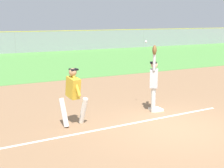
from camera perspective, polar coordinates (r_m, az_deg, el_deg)
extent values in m
plane|color=#936D4C|center=(9.53, 10.98, -7.69)|extent=(72.88, 72.88, 0.00)
cube|color=#549342|center=(23.62, -13.44, 3.73)|extent=(55.79, 14.58, 0.01)
cube|color=white|center=(8.68, -10.81, -9.61)|extent=(12.00, 0.56, 0.01)
cube|color=white|center=(11.13, 7.89, -4.54)|extent=(0.39, 0.39, 0.08)
cylinder|color=silver|center=(11.05, 7.42, -2.58)|extent=(0.21, 0.21, 0.85)
cylinder|color=silver|center=(10.86, 7.40, -2.84)|extent=(0.21, 0.21, 0.85)
cube|color=#B7B7B7|center=(10.80, 7.51, 1.02)|extent=(0.47, 0.51, 0.60)
sphere|color=#DBAD84|center=(10.72, 7.57, 3.41)|extent=(0.32, 0.32, 0.23)
cube|color=black|center=(10.71, 7.42, 3.82)|extent=(0.30, 0.29, 0.05)
cylinder|color=#B7B7B7|center=(10.48, 7.57, 4.08)|extent=(0.13, 0.13, 0.62)
cylinder|color=#B7B7B7|center=(10.96, 7.58, 2.77)|extent=(0.44, 0.55, 0.09)
ellipsoid|color=brown|center=(10.44, 7.62, 6.04)|extent=(0.28, 0.31, 0.32)
cylinder|color=white|center=(9.57, -5.16, -4.77)|extent=(0.21, 0.45, 0.85)
cylinder|color=white|center=(9.45, -8.60, -5.06)|extent=(0.21, 0.45, 0.85)
cube|color=gold|center=(9.33, -6.98, -0.64)|extent=(0.33, 0.55, 0.66)
sphere|color=tan|center=(9.24, -7.05, 2.12)|extent=(0.26, 0.26, 0.23)
cube|color=black|center=(9.24, -6.89, 2.59)|extent=(0.24, 0.23, 0.05)
cylinder|color=gold|center=(9.50, -7.62, 0.08)|extent=(0.14, 0.41, 0.58)
cylinder|color=gold|center=(9.12, -6.34, -0.37)|extent=(0.14, 0.41, 0.58)
sphere|color=white|center=(10.91, 6.11, 7.56)|extent=(0.07, 0.07, 0.07)
cube|color=#93999E|center=(30.61, -16.94, 7.09)|extent=(55.79, 0.06, 1.93)
cylinder|color=yellow|center=(30.56, -17.05, 8.95)|extent=(55.79, 0.06, 0.06)
cylinder|color=gray|center=(30.61, -16.94, 7.09)|extent=(0.08, 0.08, 1.93)
cylinder|color=gray|center=(35.92, 5.67, 8.13)|extent=(0.08, 0.08, 1.93)
cylinder|color=black|center=(34.65, -18.48, 6.36)|extent=(0.61, 0.25, 0.60)
cylinder|color=black|center=(32.80, -17.74, 6.15)|extent=(0.61, 0.25, 0.60)
cube|color=white|center=(34.64, -10.25, 7.23)|extent=(4.47, 2.06, 0.55)
cube|color=#2D333D|center=(34.61, -10.28, 8.01)|extent=(2.26, 1.83, 0.40)
cylinder|color=black|center=(35.97, -8.39, 7.01)|extent=(0.61, 0.24, 0.60)
cylinder|color=black|center=(34.16, -7.45, 6.79)|extent=(0.61, 0.24, 0.60)
cylinder|color=black|center=(35.23, -12.93, 6.74)|extent=(0.61, 0.24, 0.60)
cylinder|color=black|center=(33.39, -12.21, 6.52)|extent=(0.61, 0.24, 0.60)
cube|color=#23389E|center=(37.58, -2.37, 7.73)|extent=(4.59, 2.40, 0.55)
cube|color=#2D333D|center=(37.56, -2.38, 8.46)|extent=(2.39, 1.99, 0.40)
cylinder|color=black|center=(39.18, -1.29, 7.49)|extent=(0.62, 0.29, 0.60)
cylinder|color=black|center=(37.60, 0.30, 7.32)|extent=(0.62, 0.29, 0.60)
cylinder|color=black|center=(37.68, -5.02, 7.29)|extent=(0.62, 0.29, 0.60)
cylinder|color=black|center=(36.04, -3.53, 7.12)|extent=(0.62, 0.29, 0.60)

